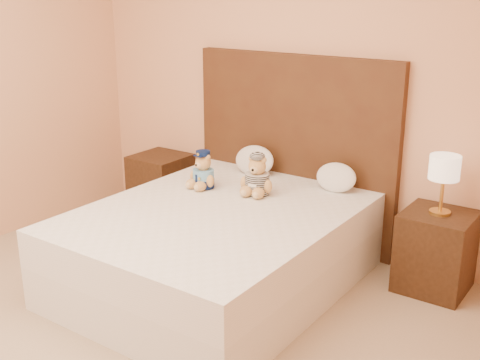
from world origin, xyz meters
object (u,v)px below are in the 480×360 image
Objects in this scene: teddy_police at (203,170)px; pillow_left at (254,159)px; teddy_prisoner at (257,175)px; pillow_right at (336,176)px; lamp at (444,171)px; nightstand_left at (161,185)px; bed at (218,247)px; nightstand_right at (436,251)px.

teddy_police is 0.52m from pillow_left.
teddy_prisoner is at bearing -53.88° from pillow_left.
teddy_police is 0.89× the size of pillow_right.
lamp is 0.80m from pillow_right.
pillow_right is at bearing 1.00° from nightstand_left.
bed is 0.60m from teddy_prisoner.
bed is 0.64m from teddy_police.
teddy_prisoner is (0.04, 0.43, 0.42)m from bed.
teddy_police is at bearing -28.50° from nightstand_left.
teddy_prisoner is (1.29, -0.37, 0.42)m from nightstand_left.
teddy_police is at bearing -103.13° from pillow_left.
teddy_prisoner is 0.93× the size of pillow_right.
nightstand_right is 0.87m from pillow_right.
pillow_right is at bearing 177.80° from lamp.
pillow_right is at bearing 37.79° from teddy_police.
bed is at bearing -147.38° from lamp.
bed is 6.35× the size of pillow_right.
lamp is (-0.00, 0.00, 0.57)m from nightstand_right.
nightstand_right is 1.57× the size of pillow_left.
nightstand_right is 1.88× the size of teddy_prisoner.
nightstand_right is at bearing 8.61° from teddy_prisoner.
teddy_prisoner reaches higher than nightstand_left.
nightstand_left is at bearing -178.27° from pillow_left.
teddy_prisoner reaches higher than bed.
lamp is at bearing 0.00° from nightstand_left.
teddy_prisoner is at bearing 20.65° from teddy_police.
nightstand_left is 1.00× the size of nightstand_right.
pillow_left is (-1.50, 0.03, -0.18)m from lamp.
nightstand_right is 1.38× the size of lamp.
nightstand_left and nightstand_right have the same top height.
nightstand_right is 1.33m from teddy_prisoner.
teddy_police is at bearing -163.63° from nightstand_right.
teddy_prisoner is 0.50m from pillow_left.
teddy_police is (-0.37, 0.32, 0.42)m from bed.
pillow_left reaches higher than nightstand_right.
teddy_police reaches higher than nightstand_left.
nightstand_right is 1.56m from pillow_left.
nightstand_right is (2.50, 0.00, 0.00)m from nightstand_left.
teddy_police is at bearing -163.63° from lamp.
teddy_prisoner is (0.41, 0.10, 0.01)m from teddy_police.
teddy_prisoner is (-1.21, -0.37, 0.42)m from nightstand_right.
teddy_police is 0.43m from teddy_prisoner.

